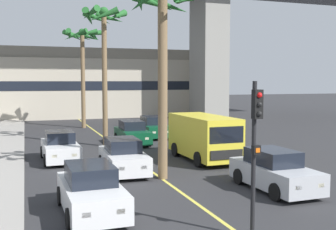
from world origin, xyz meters
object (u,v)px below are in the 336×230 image
object	(u,v)px
car_queue_front	(153,128)
car_queue_fifth	(91,191)
car_queue_second	(123,157)
delivery_van	(203,136)
palm_tree_mid_median	(163,28)
car_queue_third	(132,133)
palm_tree_far_median	(104,32)
car_queue_sixth	(274,171)
car_queue_fourth	(60,147)
palm_tree_near_median	(82,46)
traffic_light_median_near	(255,138)

from	to	relation	value
car_queue_front	car_queue_fifth	world-z (taller)	same
car_queue_second	delivery_van	size ratio (longest dim) A/B	0.78
car_queue_second	palm_tree_mid_median	bearing A→B (deg)	-52.04
car_queue_third	palm_tree_far_median	distance (m)	6.81
car_queue_front	car_queue_sixth	world-z (taller)	same
car_queue_fourth	delivery_van	xyz separation A→B (m)	(7.20, -2.26, 0.57)
palm_tree_mid_median	car_queue_front	bearing A→B (deg)	74.94
car_queue_front	palm_tree_near_median	xyz separation A→B (m)	(-4.03, 8.05, 6.53)
car_queue_second	car_queue_front	bearing A→B (deg)	66.55
car_queue_fifth	traffic_light_median_near	distance (m)	5.55
car_queue_fifth	car_queue_sixth	xyz separation A→B (m)	(7.11, 0.57, 0.00)
car_queue_third	palm_tree_far_median	world-z (taller)	palm_tree_far_median
car_queue_fourth	delivery_van	distance (m)	7.57
car_queue_fourth	palm_tree_mid_median	xyz separation A→B (m)	(3.86, -5.52, 5.67)
car_queue_fifth	delivery_van	bearing A→B (deg)	45.09
traffic_light_median_near	palm_tree_near_median	world-z (taller)	palm_tree_near_median
car_queue_third	palm_tree_near_median	size ratio (longest dim) A/B	0.47
palm_tree_far_median	car_queue_third	bearing A→B (deg)	8.61
car_queue_fifth	car_queue_fourth	bearing A→B (deg)	91.41
car_queue_front	delivery_van	distance (m)	9.42
car_queue_second	traffic_light_median_near	bearing A→B (deg)	-80.41
palm_tree_near_median	palm_tree_mid_median	size ratio (longest dim) A/B	1.08
car_queue_second	car_queue_fourth	distance (m)	4.56
delivery_van	car_queue_fourth	bearing A→B (deg)	162.55
car_queue_sixth	palm_tree_near_median	bearing A→B (deg)	99.76
car_queue_front	car_queue_fifth	distance (m)	17.84
car_queue_fifth	traffic_light_median_near	bearing A→B (deg)	-42.78
traffic_light_median_near	car_queue_front	bearing A→B (deg)	80.78
car_queue_fourth	palm_tree_near_median	bearing A→B (deg)	77.98
car_queue_fifth	traffic_light_median_near	world-z (taller)	traffic_light_median_near
car_queue_second	palm_tree_far_median	bearing A→B (deg)	85.46
car_queue_front	car_queue_second	size ratio (longest dim) A/B	1.00
car_queue_third	car_queue_fourth	size ratio (longest dim) A/B	1.00
car_queue_fifth	car_queue_sixth	size ratio (longest dim) A/B	1.00
car_queue_front	car_queue_third	world-z (taller)	same
traffic_light_median_near	palm_tree_near_median	xyz separation A→B (m)	(-0.80, 27.96, 4.54)
car_queue_front	car_queue_second	xyz separation A→B (m)	(-4.75, -10.95, 0.00)
delivery_van	car_queue_fifth	bearing A→B (deg)	-134.91
delivery_van	car_queue_second	bearing A→B (deg)	-161.77
car_queue_front	traffic_light_median_near	distance (m)	20.27
car_queue_fourth	palm_tree_far_median	bearing A→B (deg)	52.69
delivery_van	traffic_light_median_near	world-z (taller)	traffic_light_median_near
delivery_van	palm_tree_near_median	xyz separation A→B (m)	(-3.96, 17.45, 5.96)
car_queue_fourth	palm_tree_mid_median	world-z (taller)	palm_tree_mid_median
car_queue_fourth	car_queue_fifth	xyz separation A→B (m)	(0.23, -9.25, 0.00)
car_queue_sixth	traffic_light_median_near	size ratio (longest dim) A/B	0.99
car_queue_front	car_queue_second	world-z (taller)	same
car_queue_third	palm_tree_near_median	xyz separation A→B (m)	(-1.77, 10.78, 6.53)
car_queue_fifth	palm_tree_far_median	world-z (taller)	palm_tree_far_median
car_queue_second	car_queue_fifth	xyz separation A→B (m)	(-2.29, -5.45, 0.00)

